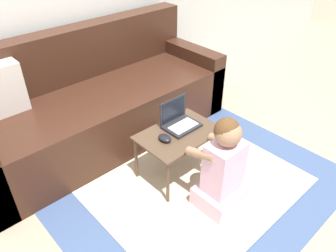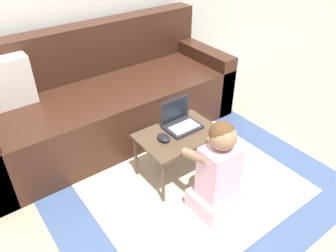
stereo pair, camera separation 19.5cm
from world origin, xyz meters
name	(u,v)px [view 2 (the right image)]	position (x,y,z in m)	size (l,w,h in m)	color
ground_plane	(184,196)	(0.00, 0.00, 0.00)	(16.00, 16.00, 0.00)	gray
area_rug	(196,188)	(0.11, 0.00, 0.00)	(1.97, 1.56, 0.01)	#3D517A
couch	(105,101)	(-0.04, 1.03, 0.31)	(2.17, 0.83, 0.89)	#381E14
laptop_desk	(179,138)	(0.11, 0.21, 0.33)	(0.57, 0.39, 0.37)	#4C3828
laptop	(181,123)	(0.18, 0.27, 0.40)	(0.25, 0.19, 0.20)	#232328
computer_mouse	(164,138)	(-0.02, 0.21, 0.39)	(0.07, 0.10, 0.04)	black
person_seated	(218,173)	(0.11, -0.20, 0.31)	(0.32, 0.36, 0.68)	#E5B2CC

